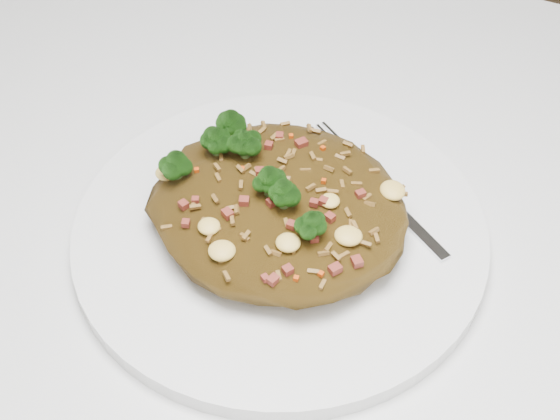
# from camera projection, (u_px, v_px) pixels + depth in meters

# --- Properties ---
(dining_table) EXTENTS (1.20, 0.80, 0.75)m
(dining_table) POSITION_uv_depth(u_px,v_px,m) (341.00, 337.00, 0.61)
(dining_table) COLOR silver
(dining_table) RESTS_ON ground
(plate) EXTENTS (0.30, 0.30, 0.01)m
(plate) POSITION_uv_depth(u_px,v_px,m) (280.00, 231.00, 0.56)
(plate) COLOR white
(plate) RESTS_ON dining_table
(fried_rice) EXTENTS (0.18, 0.17, 0.06)m
(fried_rice) POSITION_uv_depth(u_px,v_px,m) (278.00, 199.00, 0.54)
(fried_rice) COLOR brown
(fried_rice) RESTS_ON plate
(fork) EXTENTS (0.15, 0.10, 0.00)m
(fork) POSITION_uv_depth(u_px,v_px,m) (381.00, 194.00, 0.57)
(fork) COLOR silver
(fork) RESTS_ON plate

